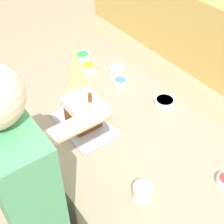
{
  "coord_description": "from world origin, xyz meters",
  "views": [
    {
      "loc": [
        1.08,
        -0.82,
        2.23
      ],
      "look_at": [
        -0.06,
        0.0,
        0.96
      ],
      "focal_mm": 50.0,
      "sensor_mm": 36.0,
      "label": 1
    }
  ],
  "objects_px": {
    "decorative_tree": "(75,65)",
    "candy_bowl_far_left": "(120,82)",
    "baking_tray": "(84,125)",
    "candy_bowl_beside_tree": "(89,67)",
    "candy_bowl_near_tray_right": "(82,56)",
    "mug": "(143,192)",
    "candy_bowl_behind_tray": "(117,70)",
    "candy_bowl_near_tray_left": "(165,102)",
    "person": "(31,214)",
    "gingerbread_house": "(83,112)"
  },
  "relations": [
    {
      "from": "candy_bowl_beside_tree",
      "to": "person",
      "type": "xyz_separation_m",
      "value": [
        0.83,
        -0.86,
        -0.04
      ]
    },
    {
      "from": "baking_tray",
      "to": "candy_bowl_far_left",
      "type": "relative_size",
      "value": 4.28
    },
    {
      "from": "baking_tray",
      "to": "candy_bowl_near_tray_left",
      "type": "relative_size",
      "value": 3.09
    },
    {
      "from": "decorative_tree",
      "to": "mug",
      "type": "bearing_deg",
      "value": -12.79
    },
    {
      "from": "decorative_tree",
      "to": "candy_bowl_beside_tree",
      "type": "relative_size",
      "value": 2.7
    },
    {
      "from": "baking_tray",
      "to": "candy_bowl_beside_tree",
      "type": "relative_size",
      "value": 3.6
    },
    {
      "from": "gingerbread_house",
      "to": "decorative_tree",
      "type": "height_order",
      "value": "decorative_tree"
    },
    {
      "from": "candy_bowl_near_tray_left",
      "to": "person",
      "type": "bearing_deg",
      "value": -78.82
    },
    {
      "from": "candy_bowl_far_left",
      "to": "candy_bowl_behind_tray",
      "type": "height_order",
      "value": "candy_bowl_behind_tray"
    },
    {
      "from": "candy_bowl_near_tray_left",
      "to": "baking_tray",
      "type": "bearing_deg",
      "value": -104.89
    },
    {
      "from": "decorative_tree",
      "to": "candy_bowl_near_tray_left",
      "type": "height_order",
      "value": "decorative_tree"
    },
    {
      "from": "gingerbread_house",
      "to": "candy_bowl_beside_tree",
      "type": "bearing_deg",
      "value": 144.31
    },
    {
      "from": "person",
      "to": "gingerbread_house",
      "type": "bearing_deg",
      "value": 124.12
    },
    {
      "from": "candy_bowl_beside_tree",
      "to": "candy_bowl_behind_tray",
      "type": "distance_m",
      "value": 0.21
    },
    {
      "from": "baking_tray",
      "to": "candy_bowl_behind_tray",
      "type": "bearing_deg",
      "value": 123.49
    },
    {
      "from": "decorative_tree",
      "to": "candy_bowl_behind_tray",
      "type": "distance_m",
      "value": 0.33
    },
    {
      "from": "gingerbread_house",
      "to": "candy_bowl_far_left",
      "type": "height_order",
      "value": "gingerbread_house"
    },
    {
      "from": "decorative_tree",
      "to": "candy_bowl_beside_tree",
      "type": "height_order",
      "value": "decorative_tree"
    },
    {
      "from": "baking_tray",
      "to": "candy_bowl_far_left",
      "type": "height_order",
      "value": "candy_bowl_far_left"
    },
    {
      "from": "candy_bowl_far_left",
      "to": "candy_bowl_near_tray_right",
      "type": "distance_m",
      "value": 0.45
    },
    {
      "from": "gingerbread_house",
      "to": "candy_bowl_near_tray_right",
      "type": "relative_size",
      "value": 2.14
    },
    {
      "from": "candy_bowl_far_left",
      "to": "candy_bowl_behind_tray",
      "type": "bearing_deg",
      "value": 153.34
    },
    {
      "from": "candy_bowl_near_tray_right",
      "to": "candy_bowl_beside_tree",
      "type": "bearing_deg",
      "value": -16.53
    },
    {
      "from": "decorative_tree",
      "to": "candy_bowl_near_tray_left",
      "type": "relative_size",
      "value": 2.32
    },
    {
      "from": "decorative_tree",
      "to": "candy_bowl_far_left",
      "type": "bearing_deg",
      "value": 50.53
    },
    {
      "from": "candy_bowl_near_tray_left",
      "to": "person",
      "type": "height_order",
      "value": "person"
    },
    {
      "from": "baking_tray",
      "to": "decorative_tree",
      "type": "height_order",
      "value": "decorative_tree"
    },
    {
      "from": "gingerbread_house",
      "to": "candy_bowl_near_tray_left",
      "type": "relative_size",
      "value": 1.89
    },
    {
      "from": "decorative_tree",
      "to": "person",
      "type": "bearing_deg",
      "value": -43.62
    },
    {
      "from": "baking_tray",
      "to": "candy_bowl_behind_tray",
      "type": "distance_m",
      "value": 0.59
    },
    {
      "from": "candy_bowl_near_tray_right",
      "to": "candy_bowl_near_tray_left",
      "type": "bearing_deg",
      "value": 10.23
    },
    {
      "from": "baking_tray",
      "to": "decorative_tree",
      "type": "bearing_deg",
      "value": 154.14
    },
    {
      "from": "decorative_tree",
      "to": "candy_bowl_beside_tree",
      "type": "bearing_deg",
      "value": 119.72
    },
    {
      "from": "decorative_tree",
      "to": "candy_bowl_near_tray_left",
      "type": "bearing_deg",
      "value": 33.03
    },
    {
      "from": "candy_bowl_far_left",
      "to": "mug",
      "type": "bearing_deg",
      "value": -30.31
    },
    {
      "from": "decorative_tree",
      "to": "candy_bowl_behind_tray",
      "type": "bearing_deg",
      "value": 77.91
    },
    {
      "from": "gingerbread_house",
      "to": "candy_bowl_near_tray_right",
      "type": "height_order",
      "value": "gingerbread_house"
    },
    {
      "from": "candy_bowl_near_tray_right",
      "to": "decorative_tree",
      "type": "bearing_deg",
      "value": -38.77
    },
    {
      "from": "person",
      "to": "candy_bowl_beside_tree",
      "type": "bearing_deg",
      "value": 133.93
    },
    {
      "from": "candy_bowl_near_tray_right",
      "to": "mug",
      "type": "relative_size",
      "value": 1.21
    },
    {
      "from": "gingerbread_house",
      "to": "candy_bowl_far_left",
      "type": "relative_size",
      "value": 2.63
    },
    {
      "from": "candy_bowl_behind_tray",
      "to": "candy_bowl_near_tray_right",
      "type": "xyz_separation_m",
      "value": [
        -0.32,
        -0.1,
        -0.01
      ]
    },
    {
      "from": "candy_bowl_far_left",
      "to": "decorative_tree",
      "type": "bearing_deg",
      "value": -129.47
    },
    {
      "from": "decorative_tree",
      "to": "mug",
      "type": "distance_m",
      "value": 1.01
    },
    {
      "from": "decorative_tree",
      "to": "candy_bowl_behind_tray",
      "type": "height_order",
      "value": "decorative_tree"
    },
    {
      "from": "candy_bowl_beside_tree",
      "to": "gingerbread_house",
      "type": "bearing_deg",
      "value": -35.69
    },
    {
      "from": "decorative_tree",
      "to": "person",
      "type": "relative_size",
      "value": 0.18
    },
    {
      "from": "candy_bowl_beside_tree",
      "to": "candy_bowl_near_tray_right",
      "type": "xyz_separation_m",
      "value": [
        -0.17,
        0.05,
        -0.0
      ]
    },
    {
      "from": "candy_bowl_near_tray_left",
      "to": "mug",
      "type": "xyz_separation_m",
      "value": [
        0.45,
        -0.57,
        0.02
      ]
    },
    {
      "from": "candy_bowl_beside_tree",
      "to": "mug",
      "type": "xyz_separation_m",
      "value": [
        1.07,
        -0.38,
        0.01
      ]
    }
  ]
}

